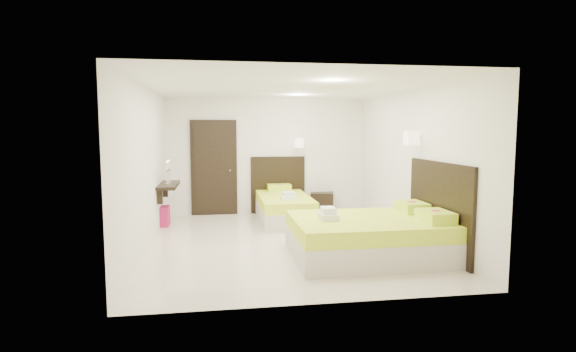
{
  "coord_description": "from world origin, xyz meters",
  "views": [
    {
      "loc": [
        -1.1,
        -7.41,
        1.92
      ],
      "look_at": [
        0.1,
        0.3,
        1.1
      ],
      "focal_mm": 28.0,
      "sensor_mm": 36.0,
      "label": 1
    }
  ],
  "objects": [
    {
      "name": "ottoman",
      "position": [
        -2.28,
        1.66,
        0.19
      ],
      "size": [
        0.4,
        0.4,
        0.39
      ],
      "primitive_type": "cube",
      "rotation": [
        0.0,
        0.0,
        -0.03
      ],
      "color": "#A0154C",
      "rests_on": "ground"
    },
    {
      "name": "console_shelf",
      "position": [
        -2.08,
        1.6,
        0.82
      ],
      "size": [
        0.35,
        1.2,
        0.78
      ],
      "color": "black",
      "rests_on": "ground"
    },
    {
      "name": "bed_double",
      "position": [
        1.2,
        -1.07,
        0.34
      ],
      "size": [
        2.28,
        1.94,
        1.88
      ],
      "color": "beige",
      "rests_on": "ground"
    },
    {
      "name": "floor",
      "position": [
        0.0,
        0.0,
        0.0
      ],
      "size": [
        5.5,
        5.5,
        0.0
      ],
      "primitive_type": "plane",
      "color": "beige",
      "rests_on": "ground"
    },
    {
      "name": "nightstand",
      "position": [
        1.26,
        2.64,
        0.23
      ],
      "size": [
        0.61,
        0.57,
        0.46
      ],
      "primitive_type": "cube",
      "rotation": [
        0.0,
        0.0,
        -0.25
      ],
      "color": "black",
      "rests_on": "ground"
    },
    {
      "name": "bed_single",
      "position": [
        0.24,
        1.8,
        0.31
      ],
      "size": [
        1.24,
        2.07,
        1.71
      ],
      "color": "beige",
      "rests_on": "ground"
    },
    {
      "name": "door",
      "position": [
        -1.2,
        2.7,
        1.05
      ],
      "size": [
        1.02,
        0.15,
        2.14
      ],
      "color": "black",
      "rests_on": "ground"
    }
  ]
}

